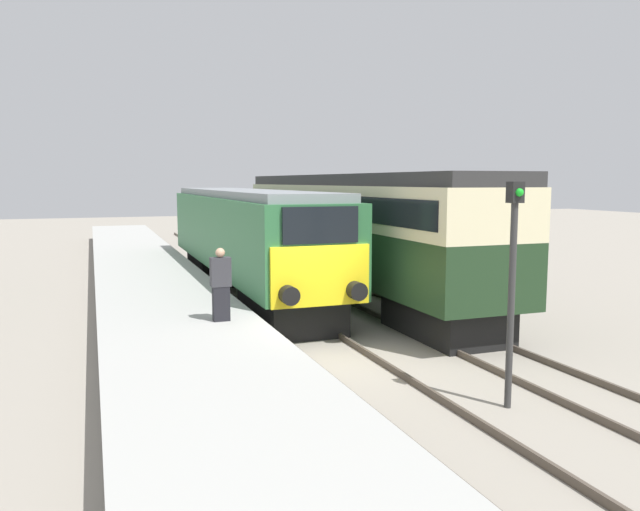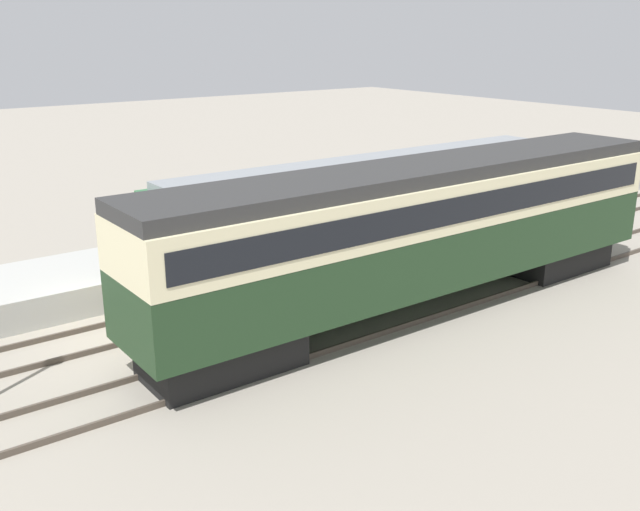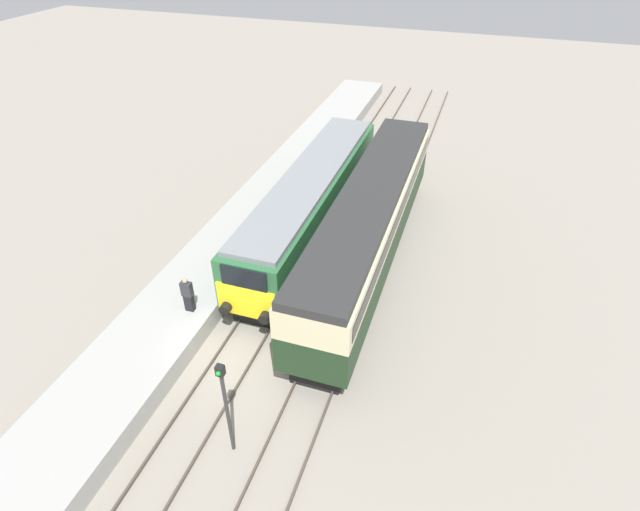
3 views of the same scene
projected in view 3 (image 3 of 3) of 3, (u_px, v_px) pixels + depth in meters
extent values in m
plane|color=gray|center=(237.00, 356.00, 19.56)|extent=(120.00, 120.00, 0.00)
cube|color=#A8A8A3|center=(246.00, 227.00, 26.28)|extent=(3.50, 50.00, 0.89)
cube|color=#4C4238|center=(270.00, 276.00, 23.54)|extent=(0.07, 60.00, 0.14)
cube|color=#4C4238|center=(298.00, 282.00, 23.18)|extent=(0.07, 60.00, 0.14)
cube|color=#4C4238|center=(338.00, 290.00, 22.68)|extent=(0.07, 60.00, 0.14)
cube|color=#4C4238|center=(369.00, 297.00, 22.31)|extent=(0.07, 60.00, 0.14)
cube|color=black|center=(273.00, 287.00, 22.18)|extent=(2.03, 4.00, 1.00)
cube|color=black|center=(340.00, 183.00, 30.20)|extent=(2.03, 4.00, 1.00)
cube|color=#2D6B3D|center=(311.00, 198.00, 25.18)|extent=(2.70, 15.44, 2.42)
cube|color=yellow|center=(246.00, 302.00, 19.51)|extent=(2.48, 0.10, 1.45)
cube|color=black|center=(244.00, 278.00, 18.79)|extent=(1.89, 0.10, 0.87)
cube|color=gray|center=(311.00, 175.00, 24.40)|extent=(2.38, 14.83, 0.24)
cylinder|color=black|center=(225.00, 308.00, 19.78)|extent=(0.44, 0.35, 0.44)
cylinder|color=black|center=(265.00, 318.00, 19.35)|extent=(0.44, 0.35, 0.44)
cube|color=black|center=(329.00, 345.00, 19.35)|extent=(1.89, 3.60, 0.95)
cube|color=black|center=(393.00, 196.00, 28.94)|extent=(1.89, 3.60, 0.95)
cube|color=#1E381E|center=(369.00, 234.00, 23.39)|extent=(2.70, 16.89, 1.61)
cube|color=beige|center=(371.00, 207.00, 22.55)|extent=(2.71, 16.89, 1.27)
cube|color=black|center=(371.00, 207.00, 22.55)|extent=(2.75, 16.21, 0.70)
cube|color=#2D2D2D|center=(372.00, 191.00, 22.07)|extent=(2.48, 16.89, 0.36)
cube|color=black|center=(189.00, 302.00, 20.18)|extent=(0.36, 0.24, 0.77)
cube|color=#333338|center=(187.00, 289.00, 19.76)|extent=(0.44, 0.26, 0.64)
sphere|color=tan|center=(185.00, 281.00, 19.51)|extent=(0.21, 0.21, 0.21)
cylinder|color=#333333|center=(228.00, 414.00, 15.24)|extent=(0.12, 0.12, 3.60)
cube|color=black|center=(220.00, 370.00, 14.08)|extent=(0.24, 0.20, 0.36)
sphere|color=green|center=(218.00, 373.00, 13.99)|extent=(0.14, 0.14, 0.14)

